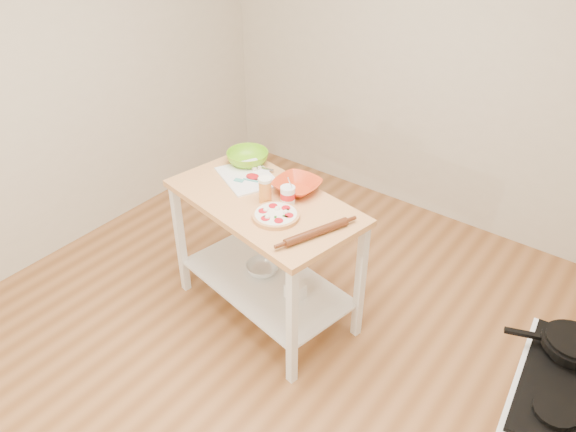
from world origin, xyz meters
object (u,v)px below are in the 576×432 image
(yogurt_tub, at_px, (288,195))
(skillet, at_px, (571,343))
(green_bowl, at_px, (248,158))
(shelf_bin, at_px, (295,291))
(cutting_board, at_px, (248,176))
(knife, at_px, (249,166))
(rolling_pin, at_px, (317,232))
(pizza, at_px, (276,215))
(spatula, at_px, (245,180))
(beer_pint, at_px, (265,190))
(prep_island, at_px, (265,233))
(shelf_glass_bowl, at_px, (262,268))
(orange_bowl, at_px, (297,186))

(yogurt_tub, bearing_deg, skillet, -8.33)
(green_bowl, height_order, yogurt_tub, yogurt_tub)
(shelf_bin, bearing_deg, skillet, -6.36)
(cutting_board, relative_size, yogurt_tub, 2.55)
(skillet, relative_size, shelf_bin, 3.63)
(cutting_board, distance_m, knife, 0.12)
(skillet, bearing_deg, rolling_pin, 156.35)
(pizza, relative_size, spatula, 1.92)
(skillet, bearing_deg, pizza, 156.62)
(spatula, xyz_separation_m, green_bowl, (-0.15, 0.20, 0.03))
(pizza, relative_size, cutting_board, 0.56)
(spatula, bearing_deg, skillet, -23.32)
(knife, bearing_deg, cutting_board, -66.28)
(spatula, xyz_separation_m, beer_pint, (0.24, -0.10, 0.06))
(prep_island, height_order, green_bowl, green_bowl)
(skillet, relative_size, knife, 1.45)
(cutting_board, height_order, rolling_pin, rolling_pin)
(cutting_board, xyz_separation_m, green_bowl, (-0.12, 0.14, 0.04))
(skillet, xyz_separation_m, knife, (-2.12, 0.43, -0.06))
(yogurt_tub, bearing_deg, shelf_glass_bowl, -177.84)
(prep_island, relative_size, pizza, 4.76)
(skillet, relative_size, pizza, 1.39)
(orange_bowl, height_order, yogurt_tub, yogurt_tub)
(skillet, relative_size, beer_pint, 2.41)
(skillet, xyz_separation_m, orange_bowl, (-1.70, 0.39, -0.04))
(yogurt_tub, bearing_deg, spatula, 175.80)
(skillet, height_order, beer_pint, beer_pint)
(cutting_board, xyz_separation_m, rolling_pin, (0.72, -0.26, 0.02))
(spatula, height_order, yogurt_tub, yogurt_tub)
(spatula, relative_size, shelf_glass_bowl, 0.66)
(spatula, height_order, beer_pint, beer_pint)
(rolling_pin, bearing_deg, knife, 155.60)
(spatula, xyz_separation_m, rolling_pin, (0.69, -0.20, 0.01))
(beer_pint, bearing_deg, shelf_bin, -0.37)
(prep_island, xyz_separation_m, pizza, (0.18, -0.11, 0.27))
(prep_island, distance_m, pizza, 0.34)
(beer_pint, bearing_deg, yogurt_tub, 30.56)
(yogurt_tub, bearing_deg, green_bowl, 156.03)
(cutting_board, distance_m, yogurt_tub, 0.40)
(orange_bowl, relative_size, shelf_bin, 2.65)
(knife, xyz_separation_m, shelf_bin, (0.58, -0.26, -0.60))
(yogurt_tub, distance_m, shelf_bin, 0.66)
(shelf_glass_bowl, bearing_deg, rolling_pin, -16.99)
(cutting_board, bearing_deg, rolling_pin, 5.75)
(rolling_pin, bearing_deg, pizza, 178.46)
(prep_island, relative_size, shelf_glass_bowl, 5.99)
(pizza, bearing_deg, cutting_board, 149.28)
(skillet, relative_size, orange_bowl, 1.37)
(orange_bowl, bearing_deg, pizza, -75.87)
(spatula, distance_m, shelf_bin, 0.77)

